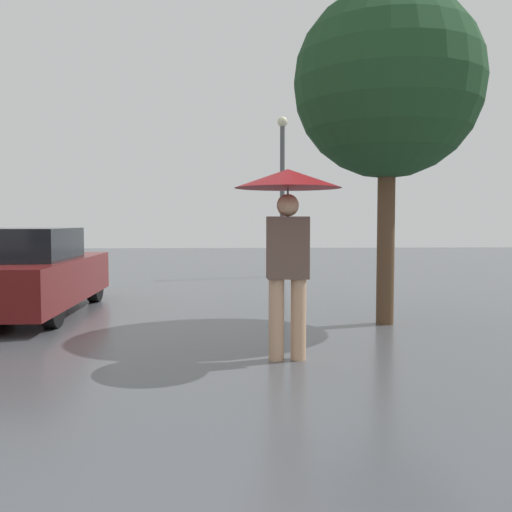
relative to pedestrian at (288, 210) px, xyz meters
name	(u,v)px	position (x,y,z in m)	size (l,w,h in m)	color
pedestrian	(288,210)	(0.00, 0.00, 0.00)	(1.08, 1.08, 1.94)	tan
parked_car_farthest	(22,274)	(-3.73, 3.14, -0.91)	(1.80, 4.04, 1.32)	maroon
tree	(388,85)	(1.58, 1.97, 1.73)	(2.55, 2.55, 4.56)	brown
street_lamp	(282,183)	(0.87, 8.80, 0.87)	(0.26, 0.26, 4.07)	#515456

